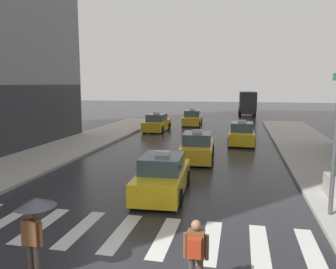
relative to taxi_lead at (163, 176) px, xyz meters
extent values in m
cube|color=silver|center=(-4.44, -3.88, -0.72)|extent=(0.50, 2.80, 0.01)
cube|color=silver|center=(-3.09, -3.88, -0.72)|extent=(0.50, 2.80, 0.01)
cube|color=silver|center=(-1.74, -3.88, -0.72)|extent=(0.50, 2.80, 0.01)
cube|color=silver|center=(-0.39, -3.88, -0.72)|extent=(0.50, 2.80, 0.01)
cube|color=silver|center=(0.96, -3.88, -0.72)|extent=(0.50, 2.80, 0.01)
cube|color=silver|center=(2.31, -3.88, -0.72)|extent=(0.50, 2.80, 0.01)
cube|color=silver|center=(3.66, -3.88, -0.72)|extent=(0.50, 2.80, 0.01)
cube|color=silver|center=(5.01, -3.88, -0.72)|extent=(0.50, 2.80, 0.01)
cylinder|color=#47474C|center=(6.07, -1.38, 1.83)|extent=(0.14, 0.14, 4.80)
cube|color=yellow|center=(0.00, 0.02, -0.16)|extent=(2.02, 4.58, 0.84)
cube|color=#384C5B|center=(0.00, -0.08, 0.58)|extent=(1.70, 2.18, 0.64)
cube|color=silver|center=(0.00, -0.08, 0.99)|extent=(0.61, 0.27, 0.18)
cylinder|color=black|center=(-0.92, 1.33, -0.39)|extent=(0.25, 0.67, 0.66)
cylinder|color=black|center=(0.79, 1.41, -0.39)|extent=(0.25, 0.67, 0.66)
cylinder|color=black|center=(-0.79, -1.37, -0.39)|extent=(0.25, 0.67, 0.66)
cylinder|color=black|center=(0.92, -1.28, -0.39)|extent=(0.25, 0.67, 0.66)
cube|color=#F2EAB2|center=(-0.74, 2.26, -0.12)|extent=(0.20, 0.05, 0.14)
cube|color=#F2EAB2|center=(0.52, 2.32, -0.12)|extent=(0.20, 0.05, 0.14)
cube|color=gold|center=(0.59, 6.62, -0.16)|extent=(2.06, 4.60, 0.84)
cube|color=#384C5B|center=(0.60, 6.52, 0.58)|extent=(1.72, 2.19, 0.64)
cube|color=silver|center=(0.60, 6.52, 0.99)|extent=(0.61, 0.27, 0.18)
cylinder|color=black|center=(-0.34, 7.92, -0.39)|extent=(0.26, 0.67, 0.66)
cylinder|color=black|center=(1.37, 8.02, -0.39)|extent=(0.26, 0.67, 0.66)
cylinder|color=black|center=(-0.18, 5.23, -0.39)|extent=(0.26, 0.67, 0.66)
cylinder|color=black|center=(1.52, 5.32, -0.39)|extent=(0.26, 0.67, 0.66)
cube|color=#F2EAB2|center=(-0.17, 8.85, -0.12)|extent=(0.20, 0.05, 0.14)
cube|color=#F2EAB2|center=(1.09, 8.93, -0.12)|extent=(0.20, 0.05, 0.14)
cube|color=yellow|center=(3.18, 12.76, -0.16)|extent=(1.82, 4.51, 0.84)
cube|color=#384C5B|center=(3.18, 12.66, 0.58)|extent=(1.61, 2.11, 0.64)
cube|color=silver|center=(3.18, 12.66, 0.99)|extent=(0.60, 0.24, 0.18)
cylinder|color=black|center=(2.33, 14.12, -0.39)|extent=(0.22, 0.66, 0.66)
cylinder|color=black|center=(4.04, 14.11, -0.39)|extent=(0.22, 0.66, 0.66)
cylinder|color=black|center=(2.32, 11.42, -0.39)|extent=(0.22, 0.66, 0.66)
cylinder|color=black|center=(4.03, 11.41, -0.39)|extent=(0.22, 0.66, 0.66)
cube|color=#F2EAB2|center=(2.56, 15.03, -0.12)|extent=(0.20, 0.04, 0.14)
cube|color=#F2EAB2|center=(3.82, 15.03, -0.12)|extent=(0.20, 0.04, 0.14)
cube|color=gold|center=(-4.74, 18.16, -0.16)|extent=(1.89, 4.54, 0.84)
cube|color=#384C5B|center=(-4.74, 18.06, 0.58)|extent=(1.64, 2.13, 0.64)
cube|color=silver|center=(-4.74, 18.06, 0.99)|extent=(0.60, 0.25, 0.18)
cylinder|color=black|center=(-5.56, 19.52, -0.39)|extent=(0.23, 0.66, 0.66)
cylinder|color=black|center=(-3.86, 19.49, -0.39)|extent=(0.23, 0.66, 0.66)
cylinder|color=black|center=(-5.62, 16.82, -0.39)|extent=(0.23, 0.66, 0.66)
cylinder|color=black|center=(-3.91, 16.79, -0.39)|extent=(0.23, 0.66, 0.66)
cube|color=#F2EAB2|center=(-5.32, 20.44, -0.12)|extent=(0.20, 0.04, 0.14)
cube|color=#F2EAB2|center=(-4.06, 20.41, -0.12)|extent=(0.20, 0.04, 0.14)
cube|color=gold|center=(-2.05, 23.42, -0.16)|extent=(1.96, 4.56, 0.84)
cube|color=#384C5B|center=(-2.05, 23.32, 0.58)|extent=(1.68, 2.16, 0.64)
cube|color=silver|center=(-2.05, 23.32, 0.99)|extent=(0.61, 0.26, 0.18)
cylinder|color=black|center=(-2.96, 24.73, -0.39)|extent=(0.24, 0.67, 0.66)
cylinder|color=black|center=(-1.25, 24.80, -0.39)|extent=(0.24, 0.67, 0.66)
cylinder|color=black|center=(-2.86, 22.04, -0.39)|extent=(0.24, 0.67, 0.66)
cylinder|color=black|center=(-1.15, 22.10, -0.39)|extent=(0.24, 0.67, 0.66)
cube|color=#F2EAB2|center=(-2.76, 25.66, -0.12)|extent=(0.20, 0.05, 0.14)
cube|color=#F2EAB2|center=(-1.51, 25.71, -0.12)|extent=(0.20, 0.05, 0.14)
cube|color=#2D2D2D|center=(3.98, 36.56, -0.07)|extent=(1.98, 6.65, 0.40)
cube|color=silver|center=(3.89, 39.86, 1.18)|extent=(2.15, 1.86, 2.10)
cube|color=#384C5B|center=(3.87, 40.78, 1.54)|extent=(1.89, 0.09, 0.95)
cube|color=#2D2D33|center=(4.01, 35.66, 1.38)|extent=(2.33, 4.86, 2.50)
cylinder|color=black|center=(2.90, 39.63, -0.27)|extent=(0.30, 0.91, 0.90)
cylinder|color=black|center=(4.90, 39.68, -0.27)|extent=(0.30, 0.91, 0.90)
cylinder|color=black|center=(3.02, 35.09, -0.27)|extent=(0.30, 0.91, 0.90)
cylinder|color=black|center=(5.02, 35.15, -0.27)|extent=(0.30, 0.91, 0.90)
cylinder|color=#473D33|center=(-1.66, -6.57, -0.31)|extent=(0.14, 0.14, 0.82)
cylinder|color=#473D33|center=(-1.48, -6.57, -0.31)|extent=(0.14, 0.14, 0.82)
cube|color=brown|center=(-1.57, -6.57, 0.40)|extent=(0.36, 0.24, 0.60)
sphere|color=brown|center=(-1.57, -6.57, 0.82)|extent=(0.22, 0.22, 0.22)
cylinder|color=brown|center=(-1.80, -6.57, 0.35)|extent=(0.09, 0.09, 0.55)
cylinder|color=brown|center=(-1.34, -6.57, 0.35)|extent=(0.09, 0.09, 0.55)
cylinder|color=#4C4C4C|center=(-1.45, -6.57, 0.70)|extent=(0.02, 0.02, 1.00)
cone|color=black|center=(-1.45, -6.57, 1.12)|extent=(0.96, 0.96, 0.20)
cube|color=brown|center=(2.19, -6.38, 0.40)|extent=(0.36, 0.24, 0.60)
sphere|color=#9E7051|center=(2.19, -6.38, 0.82)|extent=(0.22, 0.22, 0.22)
cylinder|color=brown|center=(1.96, -6.38, 0.35)|extent=(0.09, 0.09, 0.55)
cylinder|color=brown|center=(2.42, -6.38, 0.35)|extent=(0.09, 0.09, 0.55)
cube|color=#B23319|center=(2.19, -6.60, 0.42)|extent=(0.28, 0.18, 0.40)
camera|label=1|loc=(3.02, -13.09, 3.75)|focal=36.24mm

